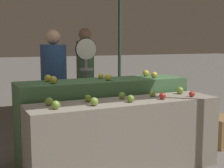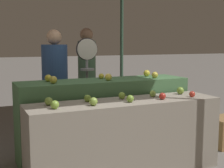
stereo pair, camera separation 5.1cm
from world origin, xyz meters
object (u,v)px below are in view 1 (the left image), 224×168
object	(u,v)px
person_vendor_at_scale	(54,78)
person_customer_left	(85,69)
produce_scale	(86,66)
wooden_crate_side	(222,131)

from	to	relation	value
person_vendor_at_scale	person_customer_left	world-z (taller)	person_customer_left
produce_scale	person_customer_left	world-z (taller)	person_customer_left
produce_scale	person_customer_left	distance (m)	0.97
person_vendor_at_scale	wooden_crate_side	xyz separation A→B (m)	(2.10, -1.21, -0.74)
person_vendor_at_scale	person_customer_left	distance (m)	1.02
person_vendor_at_scale	person_customer_left	xyz separation A→B (m)	(0.74, 0.69, 0.06)
person_vendor_at_scale	wooden_crate_side	bearing A→B (deg)	124.54
person_customer_left	produce_scale	bearing A→B (deg)	80.46
produce_scale	wooden_crate_side	bearing A→B (deg)	-30.44
wooden_crate_side	produce_scale	bearing A→B (deg)	149.56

